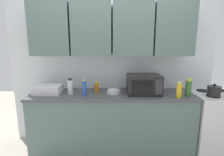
{
  "coord_description": "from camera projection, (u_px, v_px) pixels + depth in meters",
  "views": [
    {
      "loc": [
        -0.0,
        -2.75,
        1.62
      ],
      "look_at": [
        -0.0,
        -0.25,
        1.12
      ],
      "focal_mm": 27.41,
      "sensor_mm": 36.0,
      "label": 1
    }
  ],
  "objects": [
    {
      "name": "wall_back_with_cabinets",
      "position": [
        112.0,
        47.0,
        2.64
      ],
      "size": [
        3.27,
        0.38,
        2.6
      ],
      "color": "white",
      "rests_on": "ground_plane"
    },
    {
      "name": "counter_run",
      "position": [
        112.0,
        121.0,
        2.63
      ],
      "size": [
        2.4,
        0.63,
        0.9
      ],
      "color": "slate",
      "rests_on": "ground_plane"
    },
    {
      "name": "microwave",
      "position": [
        144.0,
        84.0,
        2.5
      ],
      "size": [
        0.48,
        0.37,
        0.28
      ],
      "color": "black",
      "rests_on": "counter_run"
    },
    {
      "name": "stove_range",
      "position": [
        216.0,
        122.0,
        2.61
      ],
      "size": [
        0.76,
        0.64,
        0.91
      ],
      "color": "silver",
      "rests_on": "ground_plane"
    },
    {
      "name": "bottle_blue_cleaner",
      "position": [
        84.0,
        88.0,
        2.43
      ],
      "size": [
        0.07,
        0.07,
        0.22
      ],
      "color": "#2D56B7",
      "rests_on": "counter_run"
    },
    {
      "name": "kettle",
      "position": [
        214.0,
        91.0,
        2.37
      ],
      "size": [
        0.18,
        0.18,
        0.17
      ],
      "color": "black",
      "rests_on": "stove_range"
    },
    {
      "name": "dish_rack",
      "position": [
        48.0,
        89.0,
        2.53
      ],
      "size": [
        0.38,
        0.3,
        0.12
      ],
      "primitive_type": "cube",
      "color": "silver",
      "rests_on": "counter_run"
    },
    {
      "name": "bottle_amber_vinegar",
      "position": [
        97.0,
        87.0,
        2.58
      ],
      "size": [
        0.07,
        0.07,
        0.17
      ],
      "color": "#AD701E",
      "rests_on": "counter_run"
    },
    {
      "name": "bottle_clear_tall",
      "position": [
        70.0,
        87.0,
        2.48
      ],
      "size": [
        0.08,
        0.08,
        0.23
      ],
      "color": "silver",
      "rests_on": "counter_run"
    },
    {
      "name": "bowl_ceramic_small",
      "position": [
        114.0,
        91.0,
        2.54
      ],
      "size": [
        0.2,
        0.2,
        0.05
      ],
      "primitive_type": "cylinder",
      "color": "silver",
      "rests_on": "counter_run"
    },
    {
      "name": "bottle_green_oil",
      "position": [
        189.0,
        88.0,
        2.38
      ],
      "size": [
        0.08,
        0.08,
        0.25
      ],
      "color": "#386B2D",
      "rests_on": "counter_run"
    },
    {
      "name": "bottle_yellow_mustard",
      "position": [
        179.0,
        90.0,
        2.31
      ],
      "size": [
        0.07,
        0.07,
        0.22
      ],
      "color": "gold",
      "rests_on": "counter_run"
    }
  ]
}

